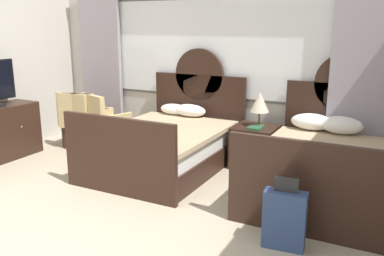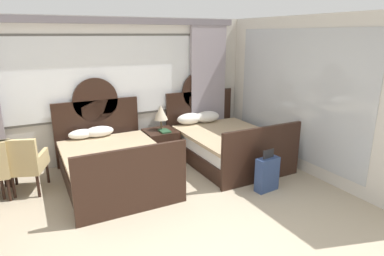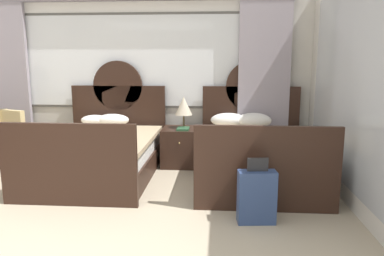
# 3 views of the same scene
# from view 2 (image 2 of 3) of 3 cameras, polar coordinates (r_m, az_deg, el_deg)

# --- Properties ---
(wall_back_window) EXTENTS (5.85, 0.22, 2.70)m
(wall_back_window) POSITION_cam_2_polar(r_m,az_deg,el_deg) (6.42, -14.77, 6.85)
(wall_back_window) COLOR beige
(wall_back_window) RESTS_ON ground_plane
(wall_right_mirror) EXTENTS (0.08, 4.43, 2.70)m
(wall_right_mirror) POSITION_cam_2_polar(r_m,az_deg,el_deg) (5.99, 19.66, 5.14)
(wall_right_mirror) COLOR beige
(wall_right_mirror) RESTS_ON ground_plane
(bed_near_window) EXTENTS (1.57, 2.21, 1.62)m
(bed_near_window) POSITION_cam_2_polar(r_m,az_deg,el_deg) (5.59, -13.67, -5.94)
(bed_near_window) COLOR black
(bed_near_window) RESTS_ON ground_plane
(bed_near_mirror) EXTENTS (1.57, 2.21, 1.62)m
(bed_near_mirror) POSITION_cam_2_polar(r_m,az_deg,el_deg) (6.42, 5.62, -2.57)
(bed_near_mirror) COLOR black
(bed_near_mirror) RESTS_ON ground_plane
(nightstand_between_beds) EXTENTS (0.59, 0.61, 0.59)m
(nightstand_between_beds) POSITION_cam_2_polar(r_m,az_deg,el_deg) (6.46, -5.47, -2.94)
(nightstand_between_beds) COLOR black
(nightstand_between_beds) RESTS_ON ground_plane
(table_lamp_on_nightstand) EXTENTS (0.27, 0.27, 0.49)m
(table_lamp_on_nightstand) POSITION_cam_2_polar(r_m,az_deg,el_deg) (6.32, -5.45, 2.65)
(table_lamp_on_nightstand) COLOR brown
(table_lamp_on_nightstand) RESTS_ON nightstand_between_beds
(book_on_nightstand) EXTENTS (0.18, 0.26, 0.03)m
(book_on_nightstand) POSITION_cam_2_polar(r_m,az_deg,el_deg) (6.27, -4.80, -0.53)
(book_on_nightstand) COLOR #285133
(book_on_nightstand) RESTS_ON nightstand_between_beds
(armchair_by_window_left) EXTENTS (0.77, 0.77, 0.93)m
(armchair_by_window_left) POSITION_cam_2_polar(r_m,az_deg,el_deg) (5.64, -27.56, -5.34)
(armchair_by_window_left) COLOR tan
(armchair_by_window_left) RESTS_ON ground_plane
(suitcase_on_floor) EXTENTS (0.40, 0.20, 0.68)m
(suitcase_on_floor) POSITION_cam_2_polar(r_m,az_deg,el_deg) (5.31, 12.94, -7.80)
(suitcase_on_floor) COLOR navy
(suitcase_on_floor) RESTS_ON ground_plane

